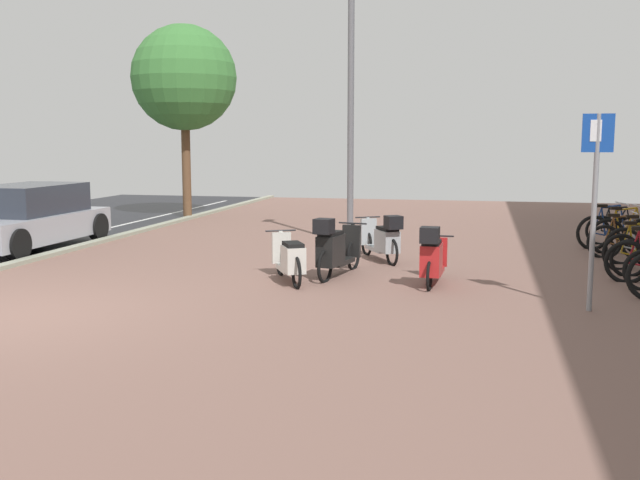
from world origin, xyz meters
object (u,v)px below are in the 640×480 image
at_px(scooter_mid, 432,258).
at_px(parking_sign, 595,191).
at_px(scooter_extra, 383,239).
at_px(parked_car_near, 27,218).
at_px(scooter_far, 290,259).
at_px(street_tree, 184,78).
at_px(bicycle_rack_09, 616,230).
at_px(bicycle_rack_08, 609,232).
at_px(scooter_near, 335,249).
at_px(bicycle_rack_04, 637,251).
at_px(bicycle_rack_07, 624,236).
at_px(bicycle_rack_05, 640,246).
at_px(bicycle_rack_06, 622,241).
at_px(lamp_post, 351,99).

relative_size(scooter_mid, parking_sign, 0.63).
bearing_deg(scooter_extra, parked_car_near, 179.20).
relative_size(scooter_far, street_tree, 0.27).
bearing_deg(bicycle_rack_09, bicycle_rack_08, -110.96).
distance_m(scooter_near, scooter_extra, 1.88).
bearing_deg(bicycle_rack_04, bicycle_rack_07, 86.53).
bearing_deg(scooter_near, bicycle_rack_07, 36.47).
bearing_deg(bicycle_rack_07, bicycle_rack_05, -87.67).
bearing_deg(scooter_far, bicycle_rack_05, 28.14).
xyz_separation_m(bicycle_rack_04, scooter_mid, (-3.45, -2.26, 0.12)).
bearing_deg(parking_sign, bicycle_rack_06, 75.68).
distance_m(parked_car_near, lamp_post, 7.39).
relative_size(scooter_mid, scooter_far, 1.08).
distance_m(parked_car_near, street_tree, 7.31).
height_order(bicycle_rack_05, scooter_near, scooter_near).
bearing_deg(bicycle_rack_06, scooter_near, -147.59).
xyz_separation_m(bicycle_rack_05, scooter_extra, (-4.69, -0.77, 0.08)).
distance_m(bicycle_rack_07, scooter_far, 7.33).
distance_m(bicycle_rack_05, bicycle_rack_07, 1.29).
distance_m(bicycle_rack_07, scooter_near, 6.48).
xyz_separation_m(bicycle_rack_04, bicycle_rack_07, (0.12, 1.94, 0.03)).
bearing_deg(lamp_post, scooter_near, -83.33).
bearing_deg(scooter_extra, scooter_mid, -63.54).
bearing_deg(street_tree, parked_car_near, -98.40).
xyz_separation_m(scooter_extra, lamp_post, (-1.04, 2.20, 2.74)).
height_order(scooter_near, scooter_far, scooter_near).
height_order(scooter_mid, scooter_far, scooter_mid).
bearing_deg(scooter_extra, bicycle_rack_04, 1.54).
xyz_separation_m(scooter_mid, scooter_far, (-2.26, -0.24, -0.07)).
height_order(parked_car_near, parking_sign, parking_sign).
bearing_deg(scooter_mid, scooter_far, -173.98).
relative_size(scooter_far, scooter_extra, 0.95).
relative_size(scooter_near, parked_car_near, 0.46).
distance_m(scooter_mid, scooter_extra, 2.39).
height_order(bicycle_rack_06, parked_car_near, parked_car_near).
relative_size(bicycle_rack_08, scooter_mid, 0.84).
bearing_deg(bicycle_rack_05, scooter_far, -151.86).
bearing_deg(bicycle_rack_05, bicycle_rack_07, 92.33).
bearing_deg(bicycle_rack_07, scooter_mid, -130.37).
relative_size(bicycle_rack_04, parking_sign, 0.48).
distance_m(bicycle_rack_05, scooter_far, 6.67).
relative_size(bicycle_rack_09, scooter_near, 0.70).
xyz_separation_m(bicycle_rack_09, scooter_mid, (-3.63, -5.49, 0.12)).
bearing_deg(scooter_far, bicycle_rack_04, 23.64).
xyz_separation_m(bicycle_rack_06, bicycle_rack_09, (0.22, 1.94, -0.00)).
height_order(bicycle_rack_04, scooter_extra, scooter_extra).
relative_size(parked_car_near, street_tree, 0.72).
distance_m(bicycle_rack_06, parking_sign, 5.12).
height_order(bicycle_rack_08, scooter_near, scooter_near).
height_order(scooter_far, parking_sign, parking_sign).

